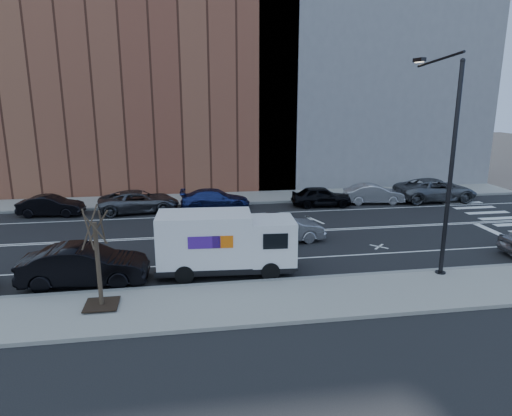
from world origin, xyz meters
name	(u,v)px	position (x,y,z in m)	size (l,w,h in m)	color
ground	(255,233)	(0.00, 0.00, 0.00)	(120.00, 120.00, 0.00)	black
sidewalk_near	(291,300)	(0.00, -8.80, 0.07)	(44.00, 3.60, 0.15)	gray
sidewalk_far	(237,198)	(0.00, 8.80, 0.07)	(44.00, 3.60, 0.15)	gray
curb_near	(281,281)	(0.00, -7.00, 0.08)	(44.00, 0.25, 0.17)	gray
curb_far	(240,203)	(0.00, 7.00, 0.08)	(44.00, 0.25, 0.17)	gray
crosswalk	(509,221)	(16.00, 0.00, 0.00)	(3.00, 14.00, 0.01)	white
road_markings	(255,233)	(0.00, 0.00, 0.00)	(40.00, 8.60, 0.01)	white
bldg_brick	(127,51)	(-8.00, 15.60, 11.00)	(26.00, 10.00, 22.00)	brown
bldg_concrete	(364,30)	(12.00, 15.60, 13.00)	(20.00, 10.00, 26.00)	slate
streetlight	(446,158)	(7.00, -6.91, 5.08)	(0.44, 4.02, 9.34)	black
street_tree	(99,273)	(-7.00, -8.40, 1.45)	(1.20, 1.20, 3.75)	black
fedex_van	(225,242)	(-2.20, -5.60, 1.45)	(6.15, 2.45, 2.76)	black
far_parked_b	(51,206)	(-12.41, 5.89, 0.66)	(1.41, 4.03, 1.33)	black
far_parked_c	(139,201)	(-6.87, 5.98, 0.73)	(2.41, 5.23, 1.45)	#48494F
far_parked_d	(215,199)	(-1.80, 6.02, 0.68)	(1.91, 4.70, 1.37)	navy
far_parked_e	(321,196)	(5.60, 5.61, 0.71)	(1.67, 4.14, 1.41)	black
far_parked_f	(374,194)	(9.57, 5.84, 0.69)	(1.47, 4.22, 1.39)	#A6A6AB
far_parked_g	(435,190)	(14.40, 5.93, 0.82)	(2.71, 5.87, 1.63)	#56595E
driving_sedan	(282,229)	(1.20, -1.70, 0.73)	(1.55, 4.44, 1.46)	#9D9CA1
near_parked_rear_a	(85,265)	(-8.03, -5.88, 0.84)	(1.77, 5.09, 1.68)	black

